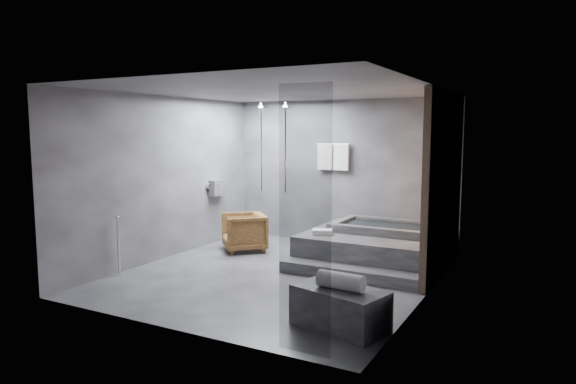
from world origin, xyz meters
The scene contains 7 objects.
room centered at (0.40, 0.24, 1.73)m, with size 5.00×5.04×2.82m.
tub_deck centered at (1.05, 1.45, 0.25)m, with size 2.20×2.00×0.50m, color #323234.
tub_step centered at (1.05, 0.27, 0.09)m, with size 2.20×0.36×0.18m, color #323234.
concrete_bench centered at (1.67, -1.59, 0.23)m, with size 1.03×0.57×0.46m, color #2D2D30.
driftwood_chair centered at (-1.34, 1.08, 0.35)m, with size 0.74×0.76×0.69m, color #402610.
rolled_towel centered at (1.69, -1.62, 0.56)m, with size 0.19×0.19×0.54m, color silver.
deck_towel centered at (0.33, 0.88, 0.54)m, with size 0.32×0.23×0.08m, color white.
Camera 1 is at (3.78, -6.75, 2.21)m, focal length 32.00 mm.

